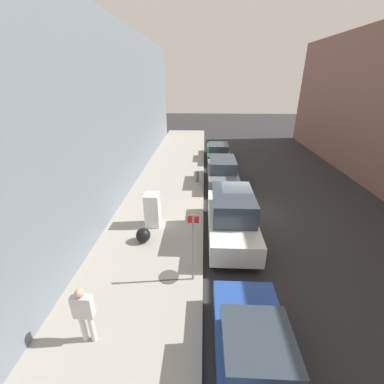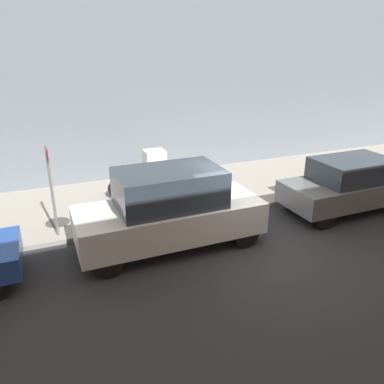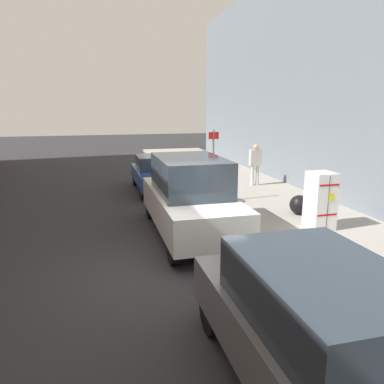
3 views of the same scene
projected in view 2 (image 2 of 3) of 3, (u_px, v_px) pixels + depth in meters
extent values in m
plane|color=#28282B|center=(252.00, 246.00, 10.15)|extent=(80.00, 80.00, 0.00)
cube|color=#9E998E|center=(191.00, 191.00, 13.87)|extent=(4.54, 44.00, 0.13)
cube|color=slate|center=(159.00, 58.00, 15.05)|extent=(2.04, 39.60, 9.22)
cube|color=white|center=(155.00, 172.00, 13.16)|extent=(0.65, 0.71, 1.59)
cube|color=black|center=(165.00, 171.00, 13.29)|extent=(0.01, 0.01, 1.51)
cube|color=yellow|center=(164.00, 166.00, 13.30)|extent=(0.16, 0.01, 0.22)
cube|color=red|center=(164.00, 157.00, 13.11)|extent=(0.59, 0.01, 0.05)
cube|color=red|center=(165.00, 179.00, 13.41)|extent=(0.59, 0.01, 0.05)
cylinder|color=#47443F|center=(58.00, 222.00, 11.19)|extent=(0.70, 0.70, 0.02)
cylinder|color=slate|center=(52.00, 193.00, 9.98)|extent=(0.07, 0.07, 2.56)
cube|color=red|center=(47.00, 153.00, 9.60)|extent=(0.36, 0.02, 0.24)
cylinder|color=slate|center=(316.00, 181.00, 13.69)|extent=(0.22, 0.22, 0.64)
sphere|color=slate|center=(317.00, 172.00, 13.57)|extent=(0.20, 0.20, 0.20)
sphere|color=black|center=(117.00, 189.00, 12.99)|extent=(0.61, 0.61, 0.61)
cube|color=silver|center=(170.00, 219.00, 9.90)|extent=(1.93, 4.88, 0.85)
cube|color=#2D3842|center=(169.00, 188.00, 9.57)|extent=(1.70, 2.69, 0.95)
cylinder|color=black|center=(218.00, 211.00, 11.43)|extent=(0.22, 0.71, 0.71)
cylinder|color=black|center=(245.00, 235.00, 10.00)|extent=(0.22, 0.71, 0.71)
cylinder|color=black|center=(96.00, 233.00, 10.10)|extent=(0.22, 0.71, 0.71)
cylinder|color=black|center=(108.00, 263.00, 8.67)|extent=(0.22, 0.71, 0.71)
cube|color=slate|center=(350.00, 190.00, 12.18)|extent=(1.85, 4.51, 0.70)
cube|color=#2D3842|center=(353.00, 169.00, 11.92)|extent=(1.63, 2.48, 0.70)
cylinder|color=black|center=(367.00, 185.00, 13.59)|extent=(0.22, 0.69, 0.69)
cylinder|color=black|center=(291.00, 199.00, 12.38)|extent=(0.22, 0.69, 0.69)
cylinder|color=black|center=(325.00, 218.00, 11.02)|extent=(0.22, 0.69, 0.69)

